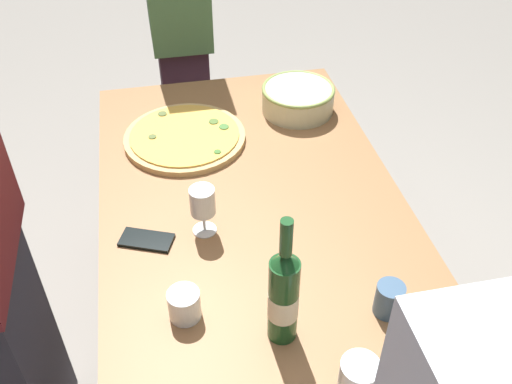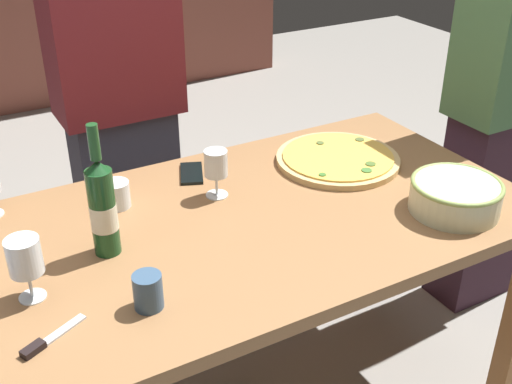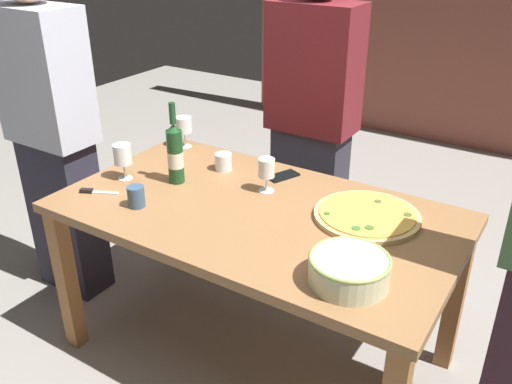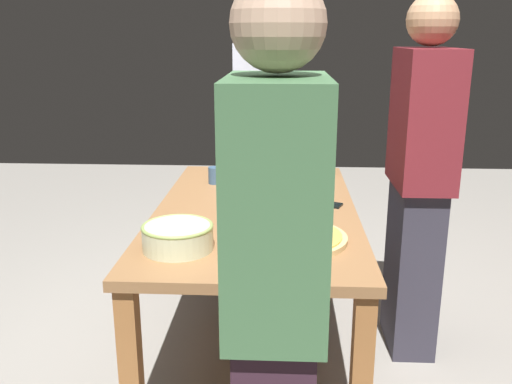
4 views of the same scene
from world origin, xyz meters
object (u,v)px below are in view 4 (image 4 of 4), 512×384
object	(u,v)px
wine_glass_near_pizza	(328,154)
person_guest_left	(275,308)
serving_bowl	(178,236)
wine_bottle	(265,158)
wine_glass_far_left	(291,184)
cell_phone	(326,204)
person_guest_right	(419,180)
pizza	(293,237)
dining_table	(256,227)
cup_amber	(307,181)
person_host	(255,139)
cup_ceramic	(215,175)
pizza_knife	(219,171)
wine_glass_by_bottle	(249,154)

from	to	relation	value
wine_glass_near_pizza	person_guest_left	bearing A→B (deg)	-8.54
serving_bowl	wine_bottle	bearing A→B (deg)	163.08
wine_glass_far_left	cell_phone	xyz separation A→B (m)	(-0.01, 0.16, -0.10)
person_guest_right	pizza	bearing A→B (deg)	32.06
dining_table	cup_amber	size ratio (longest dim) A/B	20.26
person_host	person_guest_left	size ratio (longest dim) A/B	1.03
dining_table	wine_bottle	bearing A→B (deg)	176.43
wine_glass_near_pizza	cell_phone	bearing A→B (deg)	-4.82
wine_glass_far_left	cup_amber	bearing A→B (deg)	163.29
person_guest_left	person_guest_right	bearing A→B (deg)	-32.96
cup_ceramic	pizza_knife	world-z (taller)	cup_ceramic
wine_glass_by_bottle	person_guest_left	world-z (taller)	person_guest_left
dining_table	wine_glass_near_pizza	xyz separation A→B (m)	(-0.66, 0.37, 0.21)
serving_bowl	wine_bottle	size ratio (longest dim) A/B	0.73
pizza	person_host	size ratio (longest dim) A/B	0.24
pizza_knife	wine_glass_far_left	bearing A→B (deg)	33.60
wine_glass_near_pizza	person_host	world-z (taller)	person_host
wine_bottle	wine_glass_far_left	distance (m)	0.40
pizza	person_guest_left	world-z (taller)	person_guest_left
cup_amber	person_guest_left	xyz separation A→B (m)	(1.44, -0.14, 0.04)
pizza_knife	person_guest_right	size ratio (longest dim) A/B	0.09
wine_bottle	wine_glass_near_pizza	size ratio (longest dim) A/B	2.31
wine_glass_by_bottle	cup_ceramic	size ratio (longest dim) A/B	1.85
serving_bowl	person_host	world-z (taller)	person_host
pizza	cell_phone	world-z (taller)	pizza
dining_table	person_guest_left	distance (m)	1.13
serving_bowl	cup_amber	distance (m)	0.98
wine_glass_by_bottle	cup_amber	distance (m)	0.45
cell_phone	person_host	xyz separation A→B (m)	(-1.06, -0.38, 0.10)
dining_table	cup_ceramic	distance (m)	0.50
pizza	cup_ceramic	size ratio (longest dim) A/B	4.70
wine_glass_near_pizza	person_guest_left	xyz separation A→B (m)	(1.77, -0.27, -0.03)
wine_glass_far_left	person_host	bearing A→B (deg)	-168.35
cup_amber	pizza_knife	xyz separation A→B (m)	(-0.33, -0.49, -0.03)
wine_bottle	cell_phone	world-z (taller)	wine_bottle
wine_bottle	cup_ceramic	bearing A→B (deg)	-87.36
wine_bottle	cup_amber	size ratio (longest dim) A/B	4.57
wine_bottle	wine_glass_near_pizza	xyz separation A→B (m)	(-0.23, 0.34, -0.02)
cup_ceramic	cell_phone	bearing A→B (deg)	57.30
wine_glass_far_left	cup_amber	world-z (taller)	wine_glass_far_left
dining_table	wine_glass_far_left	distance (m)	0.26
cup_amber	cell_phone	bearing A→B (deg)	15.89
pizza_knife	wine_glass_by_bottle	bearing A→B (deg)	86.59
wine_glass_by_bottle	cup_ceramic	xyz separation A→B (m)	(0.23, -0.17, -0.07)
cup_ceramic	person_guest_right	xyz separation A→B (m)	(0.27, 0.99, 0.06)
pizza_knife	person_host	bearing A→B (deg)	158.36
serving_bowl	wine_glass_far_left	xyz separation A→B (m)	(-0.56, 0.42, 0.05)
pizza	person_guest_left	size ratio (longest dim) A/B	0.25
cup_amber	person_guest_right	distance (m)	0.55
person_host	person_guest_right	bearing A→B (deg)	36.75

